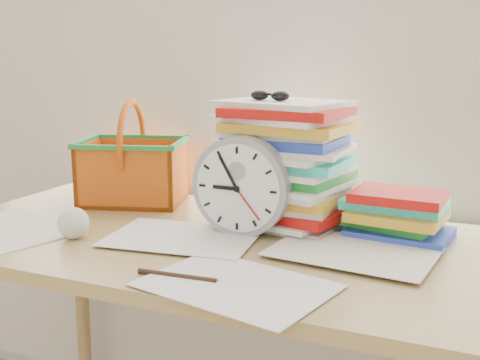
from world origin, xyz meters
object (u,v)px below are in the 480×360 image
at_px(clock, 242,186).
at_px(basket, 133,153).
at_px(paper_stack, 285,163).
at_px(book_stack, 396,214).
at_px(desk, 219,268).

xyz_separation_m(clock, basket, (-0.41, 0.17, 0.03)).
bearing_deg(clock, paper_stack, 65.78).
relative_size(book_stack, basket, 0.90).
xyz_separation_m(desk, paper_stack, (0.10, 0.17, 0.23)).
bearing_deg(book_stack, clock, -158.21).
height_order(paper_stack, book_stack, paper_stack).
height_order(desk, paper_stack, paper_stack).
height_order(clock, basket, basket).
bearing_deg(basket, book_stack, -20.24).
bearing_deg(basket, paper_stack, -22.03).
xyz_separation_m(book_stack, basket, (-0.74, 0.04, 0.09)).
height_order(desk, book_stack, book_stack).
bearing_deg(clock, desk, -134.56).
xyz_separation_m(paper_stack, clock, (-0.06, -0.13, -0.04)).
bearing_deg(basket, desk, -47.01).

